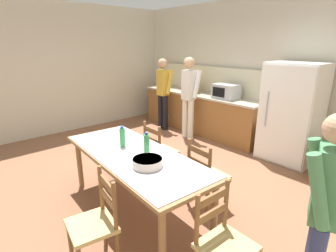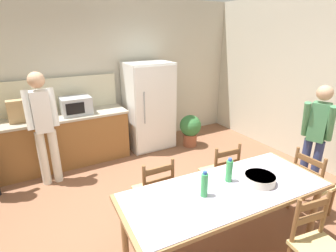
{
  "view_description": "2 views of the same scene",
  "coord_description": "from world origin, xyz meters",
  "px_view_note": "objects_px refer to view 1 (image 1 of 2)",
  "views": [
    {
      "loc": [
        2.91,
        -2.33,
        2.01
      ],
      "look_at": [
        0.37,
        -0.06,
        0.94
      ],
      "focal_mm": 28.0,
      "sensor_mm": 36.0,
      "label": 1
    },
    {
      "loc": [
        -1.15,
        -2.41,
        2.29
      ],
      "look_at": [
        0.28,
        0.08,
        1.24
      ],
      "focal_mm": 28.0,
      "sensor_mm": 36.0,
      "label": 2
    }
  ],
  "objects_px": {
    "chair_side_far_right": "(206,176)",
    "refrigerator": "(291,113)",
    "chair_side_near_right": "(95,223)",
    "chair_head_end": "(223,243)",
    "bottle_off_centre": "(147,144)",
    "bottle_near_centre": "(122,137)",
    "chair_side_far_left": "(159,151)",
    "microwave": "(226,91)",
    "paper_bag": "(194,85)",
    "person_at_sink": "(163,90)",
    "serving_bowl": "(148,162)",
    "person_at_counter": "(189,94)",
    "dining_table": "(134,159)",
    "potted_plant": "(323,159)",
    "person_by_table": "(322,208)"
  },
  "relations": [
    {
      "from": "refrigerator",
      "to": "dining_table",
      "type": "relative_size",
      "value": 0.77
    },
    {
      "from": "dining_table",
      "to": "chair_side_far_left",
      "type": "bearing_deg",
      "value": 120.47
    },
    {
      "from": "chair_side_far_right",
      "to": "refrigerator",
      "type": "bearing_deg",
      "value": -84.97
    },
    {
      "from": "chair_side_near_right",
      "to": "person_by_table",
      "type": "xyz_separation_m",
      "value": [
        1.49,
        1.04,
        0.45
      ]
    },
    {
      "from": "serving_bowl",
      "to": "chair_side_near_right",
      "type": "bearing_deg",
      "value": -83.94
    },
    {
      "from": "person_at_counter",
      "to": "person_by_table",
      "type": "bearing_deg",
      "value": -122.24
    },
    {
      "from": "chair_side_near_right",
      "to": "bottle_off_centre",
      "type": "bearing_deg",
      "value": 120.55
    },
    {
      "from": "microwave",
      "to": "potted_plant",
      "type": "bearing_deg",
      "value": -11.89
    },
    {
      "from": "dining_table",
      "to": "chair_side_far_left",
      "type": "relative_size",
      "value": 2.46
    },
    {
      "from": "microwave",
      "to": "bottle_off_centre",
      "type": "relative_size",
      "value": 1.85
    },
    {
      "from": "chair_side_near_right",
      "to": "person_at_counter",
      "type": "relative_size",
      "value": 0.52
    },
    {
      "from": "serving_bowl",
      "to": "chair_head_end",
      "type": "xyz_separation_m",
      "value": [
        1.01,
        -0.0,
        -0.38
      ]
    },
    {
      "from": "paper_bag",
      "to": "microwave",
      "type": "bearing_deg",
      "value": 0.48
    },
    {
      "from": "microwave",
      "to": "chair_side_far_right",
      "type": "height_order",
      "value": "microwave"
    },
    {
      "from": "chair_side_near_right",
      "to": "microwave",
      "type": "bearing_deg",
      "value": 118.78
    },
    {
      "from": "chair_side_near_right",
      "to": "chair_head_end",
      "type": "distance_m",
      "value": 1.15
    },
    {
      "from": "refrigerator",
      "to": "bottle_near_centre",
      "type": "distance_m",
      "value": 3.01
    },
    {
      "from": "microwave",
      "to": "person_at_counter",
      "type": "distance_m",
      "value": 0.78
    },
    {
      "from": "paper_bag",
      "to": "chair_side_far_right",
      "type": "xyz_separation_m",
      "value": [
        2.3,
        -2.23,
        -0.65
      ]
    },
    {
      "from": "dining_table",
      "to": "serving_bowl",
      "type": "distance_m",
      "value": 0.41
    },
    {
      "from": "serving_bowl",
      "to": "chair_side_near_right",
      "type": "relative_size",
      "value": 0.35
    },
    {
      "from": "serving_bowl",
      "to": "person_by_table",
      "type": "distance_m",
      "value": 1.6
    },
    {
      "from": "serving_bowl",
      "to": "person_at_counter",
      "type": "height_order",
      "value": "person_at_counter"
    },
    {
      "from": "bottle_off_centre",
      "to": "person_at_sink",
      "type": "distance_m",
      "value": 3.36
    },
    {
      "from": "paper_bag",
      "to": "person_at_sink",
      "type": "relative_size",
      "value": 0.21
    },
    {
      "from": "bottle_off_centre",
      "to": "chair_side_far_right",
      "type": "distance_m",
      "value": 0.86
    },
    {
      "from": "chair_side_far_right",
      "to": "serving_bowl",
      "type": "bearing_deg",
      "value": 83.78
    },
    {
      "from": "microwave",
      "to": "bottle_near_centre",
      "type": "xyz_separation_m",
      "value": [
        0.58,
        -2.91,
        -0.16
      ]
    },
    {
      "from": "refrigerator",
      "to": "chair_side_far_left",
      "type": "distance_m",
      "value": 2.41
    },
    {
      "from": "chair_head_end",
      "to": "chair_side_near_right",
      "type": "bearing_deg",
      "value": 127.62
    },
    {
      "from": "bottle_off_centre",
      "to": "chair_side_far_right",
      "type": "bearing_deg",
      "value": 54.53
    },
    {
      "from": "dining_table",
      "to": "potted_plant",
      "type": "relative_size",
      "value": 3.36
    },
    {
      "from": "person_at_sink",
      "to": "dining_table",
      "type": "bearing_deg",
      "value": -136.58
    },
    {
      "from": "paper_bag",
      "to": "dining_table",
      "type": "xyz_separation_m",
      "value": [
        1.76,
        -2.92,
        -0.4
      ]
    },
    {
      "from": "refrigerator",
      "to": "person_by_table",
      "type": "distance_m",
      "value": 2.97
    },
    {
      "from": "chair_side_far_right",
      "to": "chair_side_far_left",
      "type": "bearing_deg",
      "value": 1.6
    },
    {
      "from": "bottle_off_centre",
      "to": "bottle_near_centre",
      "type": "bearing_deg",
      "value": -167.91
    },
    {
      "from": "dining_table",
      "to": "bottle_near_centre",
      "type": "height_order",
      "value": "bottle_near_centre"
    },
    {
      "from": "bottle_near_centre",
      "to": "chair_side_far_left",
      "type": "xyz_separation_m",
      "value": [
        -0.17,
        0.74,
        -0.46
      ]
    },
    {
      "from": "refrigerator",
      "to": "chair_side_near_right",
      "type": "xyz_separation_m",
      "value": [
        -0.1,
        -3.67,
        -0.42
      ]
    },
    {
      "from": "bottle_off_centre",
      "to": "potted_plant",
      "type": "xyz_separation_m",
      "value": [
        1.16,
        2.38,
        -0.51
      ]
    },
    {
      "from": "refrigerator",
      "to": "person_at_sink",
      "type": "height_order",
      "value": "refrigerator"
    },
    {
      "from": "serving_bowl",
      "to": "person_at_counter",
      "type": "distance_m",
      "value": 3.09
    },
    {
      "from": "refrigerator",
      "to": "chair_side_far_left",
      "type": "height_order",
      "value": "refrigerator"
    },
    {
      "from": "person_at_sink",
      "to": "potted_plant",
      "type": "bearing_deg",
      "value": -89.18
    },
    {
      "from": "chair_side_near_right",
      "to": "person_by_table",
      "type": "distance_m",
      "value": 1.87
    },
    {
      "from": "microwave",
      "to": "serving_bowl",
      "type": "distance_m",
      "value": 3.27
    },
    {
      "from": "person_at_counter",
      "to": "potted_plant",
      "type": "bearing_deg",
      "value": -88.51
    },
    {
      "from": "bottle_near_centre",
      "to": "serving_bowl",
      "type": "xyz_separation_m",
      "value": [
        0.65,
        -0.11,
        -0.07
      ]
    },
    {
      "from": "dining_table",
      "to": "bottle_off_centre",
      "type": "xyz_separation_m",
      "value": [
        0.12,
        0.1,
        0.2
      ]
    }
  ]
}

